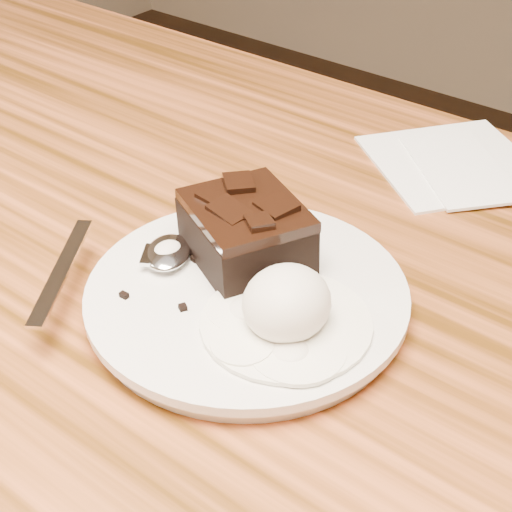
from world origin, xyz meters
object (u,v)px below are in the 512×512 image
Objects in this scene: spoon at (168,254)px; napkin at (454,162)px; ice_cream_scoop at (287,303)px; plate at (247,299)px; brownie at (246,236)px.

napkin is (0.08, 0.28, -0.02)m from spoon.
ice_cream_scoop is at bearing -84.91° from napkin.
plate is at bearing -24.86° from spoon.
plate is at bearing -50.35° from brownie.
brownie is 0.25m from napkin.
ice_cream_scoop is (0.04, -0.01, 0.03)m from plate.
plate is 2.67× the size of brownie.
brownie is at bearing 129.65° from plate.
brownie is 0.08m from ice_cream_scoop.
brownie is at bearing -99.38° from napkin.
spoon is (-0.06, -0.01, 0.01)m from plate.
spoon is at bearing -138.65° from brownie.
ice_cream_scoop reaches higher than brownie.
napkin is at bearing 95.09° from ice_cream_scoop.
napkin is (0.02, 0.27, -0.01)m from plate.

